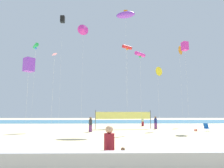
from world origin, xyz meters
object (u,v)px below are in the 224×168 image
at_px(beachgoer_charcoal_shirt, 90,124).
at_px(kite_violet_inflatable, 126,15).
at_px(toddler_figure, 123,159).
at_px(kite_red_tube, 127,47).
at_px(beach_handbag, 196,130).
at_px(kite_magenta_tube, 140,55).
at_px(kite_black_box, 63,19).
at_px(kite_magenta_delta, 83,29).
at_px(volleyball_net, 123,116).
at_px(kite_orange_delta, 179,51).
at_px(kite_violet_box, 29,65).
at_px(kite_yellow_delta, 158,72).
at_px(kite_magenta_box, 185,46).
at_px(beachgoer_navy_shirt, 156,122).
at_px(beachgoer_sage_shirt, 143,121).
at_px(kite_green_tube, 36,46).
at_px(folding_beach_chair, 207,127).
at_px(kite_pink_diamond, 54,56).

xyz_separation_m(beachgoer_charcoal_shirt, kite_violet_inflatable, (4.39, 4.00, 14.90)).
bearing_deg(toddler_figure, kite_red_tube, 53.99).
relative_size(beach_handbag, kite_magenta_tube, 0.03).
height_order(kite_black_box, kite_magenta_delta, kite_black_box).
bearing_deg(volleyball_net, kite_orange_delta, 38.12).
bearing_deg(toddler_figure, kite_magenta_tube, 48.22).
height_order(kite_red_tube, kite_magenta_delta, kite_magenta_delta).
distance_m(kite_orange_delta, kite_violet_inflatable, 13.79).
bearing_deg(kite_violet_inflatable, kite_violet_box, -154.52).
bearing_deg(kite_yellow_delta, kite_magenta_box, -10.06).
bearing_deg(beachgoer_navy_shirt, kite_violet_inflatable, 94.33).
height_order(beachgoer_sage_shirt, kite_green_tube, kite_green_tube).
bearing_deg(kite_violet_inflatable, beachgoer_navy_shirt, -1.18).
relative_size(kite_yellow_delta, kite_black_box, 0.43).
relative_size(beach_handbag, kite_orange_delta, 0.02).
bearing_deg(folding_beach_chair, kite_black_box, 153.94).
bearing_deg(folding_beach_chair, kite_magenta_box, 107.39).
bearing_deg(beachgoer_sage_shirt, kite_black_box, 142.30).
bearing_deg(kite_violet_box, beach_handbag, 5.55).
bearing_deg(kite_green_tube, toddler_figure, -62.65).
xyz_separation_m(volleyball_net, kite_violet_box, (-10.50, -4.95, 5.53)).
distance_m(kite_yellow_delta, kite_magenta_box, 4.98).
relative_size(beach_handbag, kite_yellow_delta, 0.04).
xyz_separation_m(kite_red_tube, kite_green_tube, (-14.97, -2.75, -0.84)).
bearing_deg(kite_red_tube, kite_black_box, -177.36).
distance_m(beachgoer_navy_shirt, kite_red_tube, 14.90).
bearing_deg(kite_red_tube, kite_violet_inflatable, -97.11).
bearing_deg(kite_red_tube, beach_handbag, -58.61).
bearing_deg(kite_red_tube, volleyball_net, -100.35).
bearing_deg(kite_pink_diamond, kite_orange_delta, 39.15).
xyz_separation_m(beach_handbag, kite_violet_box, (-18.45, -1.79, 7.03)).
bearing_deg(kite_pink_diamond, folding_beach_chair, 10.11).
relative_size(beachgoer_sage_shirt, kite_magenta_box, 0.13).
distance_m(kite_red_tube, kite_magenta_delta, 8.46).
height_order(beachgoer_charcoal_shirt, kite_magenta_box, kite_magenta_box).
xyz_separation_m(folding_beach_chair, kite_magenta_delta, (-14.95, 6.98, 14.50)).
height_order(beach_handbag, kite_black_box, kite_black_box).
relative_size(beachgoer_charcoal_shirt, kite_green_tube, 0.12).
xyz_separation_m(kite_yellow_delta, kite_magenta_delta, (-10.58, 3.44, 7.42)).
distance_m(beach_handbag, kite_magenta_box, 11.11).
distance_m(beachgoer_navy_shirt, kite_magenta_box, 10.88).
xyz_separation_m(kite_magenta_tube, kite_yellow_delta, (2.81, 2.72, -1.54)).
bearing_deg(beachgoer_sage_shirt, kite_violet_box, -174.06).
distance_m(beachgoer_sage_shirt, kite_magenta_tube, 11.63).
bearing_deg(kite_yellow_delta, kite_violet_inflatable, 177.48).
distance_m(beach_handbag, kite_magenta_tube, 10.83).
relative_size(kite_pink_diamond, kite_black_box, 0.43).
bearing_deg(kite_red_tube, kite_violet_box, -133.45).
relative_size(beachgoer_navy_shirt, beachgoer_charcoal_shirt, 1.00).
relative_size(folding_beach_chair, kite_violet_inflatable, 0.05).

